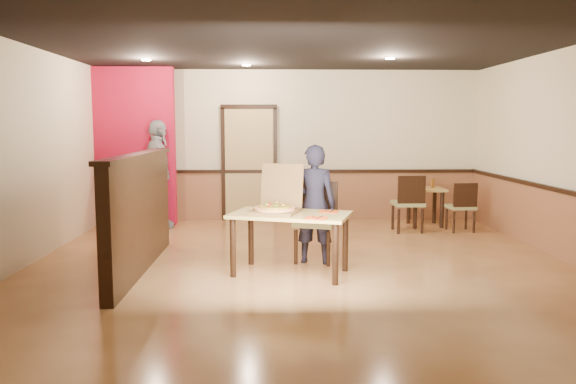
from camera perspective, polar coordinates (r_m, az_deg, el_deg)
name	(u,v)px	position (r m, az deg, el deg)	size (l,w,h in m)	color
floor	(302,265)	(7.27, 1.42, -7.38)	(7.00, 7.00, 0.00)	tan
ceiling	(303,42)	(7.12, 1.49, 15.02)	(7.00, 7.00, 0.00)	black
wall_back	(292,146)	(10.55, 0.40, 4.74)	(7.00, 7.00, 0.00)	beige
wall_left	(20,156)	(7.70, -25.57, 3.30)	(7.00, 7.00, 0.00)	beige
wall_right	(576,155)	(8.05, 27.23, 3.34)	(7.00, 7.00, 0.00)	beige
wainscot_back	(292,196)	(10.60, 0.40, -0.40)	(7.00, 0.04, 0.90)	brown
chair_rail_back	(292,171)	(10.53, 0.41, 2.12)	(7.00, 0.06, 0.06)	black
wainscot_right	(569,229)	(8.14, 26.68, -3.34)	(0.04, 7.00, 0.90)	brown
chair_rail_right	(570,193)	(8.06, 26.73, -0.06)	(0.06, 7.00, 0.06)	black
back_door	(249,164)	(10.53, -3.95, 2.81)	(0.90, 0.06, 2.10)	tan
booth_partition	(140,211)	(7.10, -14.80, -1.89)	(0.20, 3.10, 1.44)	black
red_accent_panel	(130,147)	(10.35, -15.79, 4.44)	(1.60, 0.20, 2.78)	#A60B29
spot_a	(146,60)	(9.10, -14.19, 12.91)	(0.14, 0.14, 0.02)	#FFF0B2
spot_b	(246,65)	(9.60, -4.26, 12.76)	(0.14, 0.14, 0.02)	#FFF0B2
spot_c	(390,58)	(8.78, 10.33, 13.23)	(0.14, 0.14, 0.02)	#FFF0B2
main_table	(290,222)	(6.70, 0.23, -3.07)	(1.56, 1.17, 0.74)	#D7B25A
diner_chair	(317,218)	(7.41, 2.94, -2.63)	(0.64, 0.64, 1.04)	olive
side_chair_left	(409,201)	(9.53, 12.18, -0.91)	(0.49, 0.49, 0.96)	olive
side_chair_right	(462,205)	(9.81, 17.27, -1.26)	(0.43, 0.43, 0.84)	olive
side_table	(425,197)	(10.25, 13.77, -0.53)	(0.63, 0.63, 0.67)	#D7B25A
diner	(314,204)	(7.23, 2.69, -1.25)	(0.56, 0.37, 1.54)	black
passerby	(159,174)	(9.99, -13.01, 1.79)	(1.10, 0.46, 1.88)	gray
pizza_box	(276,206)	(6.73, -1.23, -1.47)	(0.70, 0.76, 0.57)	brown
pizza	(275,208)	(6.67, -1.37, -1.68)	(0.49, 0.49, 0.03)	#E49752
napkin_near	(316,218)	(6.32, 2.87, -2.65)	(0.31, 0.31, 0.01)	#D5400F
napkin_far	(329,212)	(6.79, 4.15, -2.00)	(0.27, 0.27, 0.01)	#D5400F
condiment	(432,183)	(10.28, 14.47, 0.86)	(0.06, 0.06, 0.16)	brown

